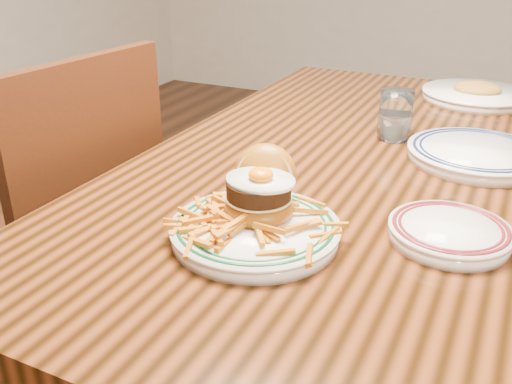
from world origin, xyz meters
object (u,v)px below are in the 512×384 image
at_px(main_plate, 257,214).
at_px(table, 347,193).
at_px(side_plate, 450,232).
at_px(chair_left, 65,235).

bearing_deg(main_plate, table, 69.48).
bearing_deg(side_plate, main_plate, -137.79).
xyz_separation_m(table, main_plate, (-0.03, -0.41, 0.12)).
xyz_separation_m(main_plate, side_plate, (0.29, 0.11, -0.02)).
height_order(table, chair_left, chair_left).
bearing_deg(table, chair_left, -159.45).
bearing_deg(table, side_plate, -48.81).
relative_size(chair_left, main_plate, 3.31).
xyz_separation_m(chair_left, main_plate, (0.61, -0.17, 0.27)).
bearing_deg(chair_left, table, 24.98).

